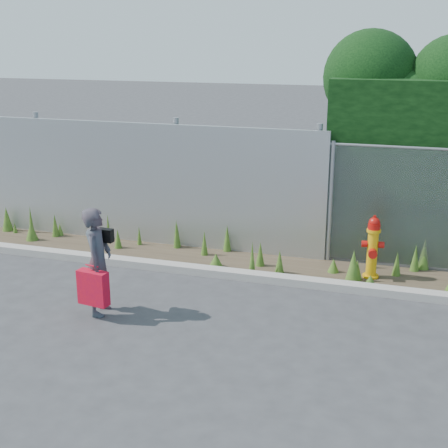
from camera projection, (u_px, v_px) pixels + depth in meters
name	position (u px, v px, depth m)	size (l,w,h in m)	color
ground	(215.00, 329.00, 8.14)	(80.00, 80.00, 0.00)	#363538
curb	(250.00, 276.00, 9.77)	(16.00, 0.22, 0.12)	#9C948D
weed_strip	(275.00, 259.00, 10.29)	(16.00, 1.34, 0.54)	#413325
corrugated_fence	(97.00, 180.00, 11.47)	(8.50, 0.21, 2.30)	#A7AAAE
fire_hydrant	(372.00, 248.00, 9.68)	(0.34, 0.31, 1.03)	#E4A20C
woman	(98.00, 261.00, 8.42)	(0.55, 0.36, 1.50)	#0F535F
red_tote_bag	(93.00, 288.00, 8.31)	(0.43, 0.16, 0.56)	#B60A2D
black_shoulder_bag	(105.00, 235.00, 8.47)	(0.25, 0.10, 0.18)	black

